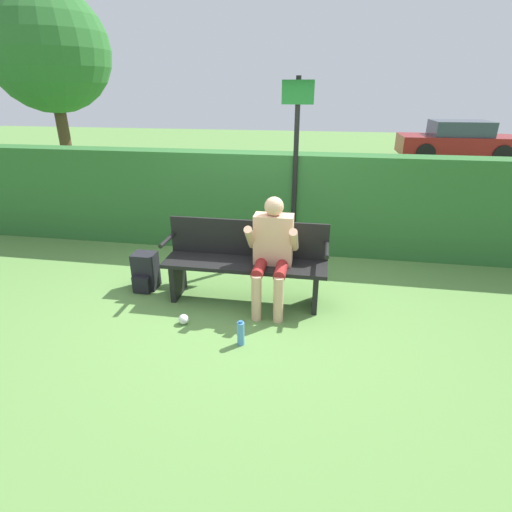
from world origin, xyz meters
name	(u,v)px	position (x,y,z in m)	size (l,w,h in m)	color
ground_plane	(245,300)	(0.00, 0.00, 0.00)	(40.00, 40.00, 0.00)	#5B8942
hedge_back	(267,202)	(0.00, 1.75, 0.75)	(12.00, 0.42, 1.49)	#2D662D
park_bench	(246,260)	(0.00, 0.07, 0.50)	(1.91, 0.47, 0.94)	black
person_seated	(272,248)	(0.33, -0.05, 0.72)	(0.57, 0.61, 1.28)	#DBA884
backpack	(145,272)	(-1.31, 0.11, 0.22)	(0.28, 0.32, 0.47)	black
water_bottle	(241,333)	(0.13, -0.89, 0.13)	(0.07, 0.07, 0.27)	#4C8CCC
signpost	(296,158)	(0.44, 1.51, 1.47)	(0.42, 0.09, 2.52)	black
parked_car	(458,141)	(5.35, 11.09, 0.63)	(3.91, 1.80, 1.31)	maroon
tree	(49,51)	(-4.93, 4.22, 3.06)	(2.47, 2.47, 4.31)	#4C3823
litter_crumple	(184,319)	(-0.56, -0.63, 0.05)	(0.11, 0.11, 0.11)	silver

